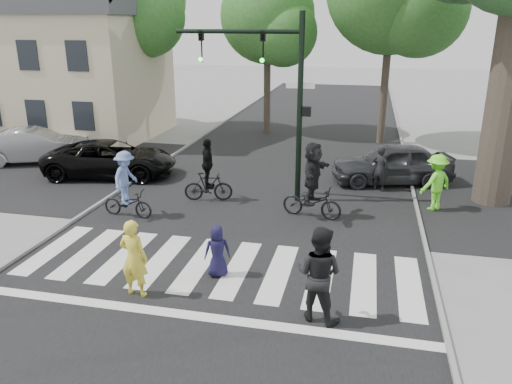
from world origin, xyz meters
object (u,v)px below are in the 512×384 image
Objects in this scene: pedestrian_child at (217,251)px; cyclist_left at (126,189)px; cyclist_mid at (208,176)px; cyclist_right at (313,185)px; car_grey at (392,163)px; traffic_signal at (274,82)px; pedestrian_woman at (134,258)px; car_silver at (35,146)px; pedestrian_adult at (319,274)px; car_suv at (111,159)px.

cyclist_left is (-3.78, 3.03, 0.26)m from pedestrian_child.
cyclist_mid is 0.90× the size of cyclist_right.
traffic_signal is at bearing -70.85° from car_grey.
cyclist_right is (3.20, 5.44, 0.17)m from pedestrian_woman.
pedestrian_adult is at bearing -148.09° from car_silver.
pedestrian_woman is 6.31m from cyclist_right.
cyclist_right is 12.75m from car_silver.
pedestrian_adult reaches higher than car_suv.
cyclist_right is at bearing -135.85° from pedestrian_child.
car_silver is (-10.46, 7.98, 0.10)m from pedestrian_child.
car_silver is 1.01× the size of car_grey.
traffic_signal reaches higher than car_suv.
car_silver is at bearing 143.49° from cyclist_left.
car_grey is (1.71, 9.61, -0.25)m from pedestrian_adult.
traffic_signal is at bearing -110.30° from car_suv.
cyclist_mid is 0.48× the size of car_silver.
car_suv is at bearing 157.68° from cyclist_mid.
cyclist_left is at bearing -155.74° from car_suv.
cyclist_left is at bearing -55.61° from pedestrian_woman.
car_suv is at bearing -127.93° from car_silver.
pedestrian_adult is at bearing -142.51° from car_suv.
traffic_signal is 3.42× the size of pedestrian_woman.
traffic_signal is at bearing -97.93° from pedestrian_woman.
pedestrian_adult is at bearing -82.22° from cyclist_right.
cyclist_mid reaches higher than car_grey.
pedestrian_adult is 12.01m from car_suv.
pedestrian_woman is at bearing -158.18° from car_silver.
car_silver is at bearing 162.81° from cyclist_right.
car_suv is at bearing 161.95° from cyclist_right.
pedestrian_adult is 0.94× the size of cyclist_mid.
cyclist_right is (1.49, -1.42, -2.85)m from traffic_signal.
pedestrian_child is 0.54× the size of cyclist_right.
cyclist_left is at bearing -167.89° from cyclist_right.
traffic_signal is 5.64m from cyclist_left.
pedestrian_woman is at bearing 16.08° from pedestrian_child.
cyclist_right reaches higher than pedestrian_adult.
pedestrian_adult is (3.95, -0.06, 0.11)m from pedestrian_woman.
car_silver reaches higher than pedestrian_child.
car_grey is at bearing -114.55° from pedestrian_woman.
pedestrian_adult is 0.45× the size of car_silver.
pedestrian_child is 4.85m from cyclist_left.
pedestrian_child is at bearing -92.31° from traffic_signal.
traffic_signal is 6.51m from pedestrian_child.
car_suv is 1.13× the size of car_grey.
car_silver is at bearing 64.66° from car_suv.
cyclist_mid reaches higher than cyclist_left.
cyclist_left reaches higher than car_suv.
cyclist_mid is (-0.35, 6.21, -0.02)m from pedestrian_woman.
traffic_signal is 3.52m from cyclist_right.
car_grey is (6.00, 3.34, -0.12)m from cyclist_mid.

